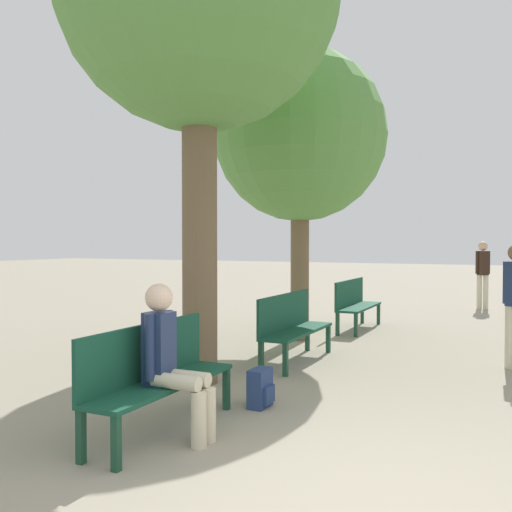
% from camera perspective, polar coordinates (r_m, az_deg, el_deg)
% --- Properties ---
extents(ground_plane, '(80.00, 80.00, 0.00)m').
position_cam_1_polar(ground_plane, '(4.04, 9.92, -23.41)').
color(ground_plane, gray).
extents(bench_row_0, '(0.43, 1.80, 0.96)m').
position_cam_1_polar(bench_row_0, '(5.25, -10.10, -11.16)').
color(bench_row_0, '#144733').
rests_on(bench_row_0, ground_plane).
extents(bench_row_1, '(0.43, 1.80, 0.96)m').
position_cam_1_polar(bench_row_1, '(8.09, 3.55, -6.68)').
color(bench_row_1, '#144733').
rests_on(bench_row_1, ground_plane).
extents(bench_row_2, '(0.43, 1.80, 0.96)m').
position_cam_1_polar(bench_row_2, '(11.16, 9.83, -4.44)').
color(bench_row_2, '#144733').
rests_on(bench_row_2, ground_plane).
extents(tree_row_1, '(2.95, 2.95, 4.99)m').
position_cam_1_polar(tree_row_1, '(9.99, 4.43, 11.81)').
color(tree_row_1, brown).
rests_on(tree_row_1, ground_plane).
extents(person_seated, '(0.63, 0.36, 1.33)m').
position_cam_1_polar(person_seated, '(5.01, -8.53, -9.97)').
color(person_seated, beige).
rests_on(person_seated, ground_plane).
extents(backpack, '(0.20, 0.30, 0.39)m').
position_cam_1_polar(backpack, '(5.98, 0.47, -13.10)').
color(backpack, navy).
rests_on(backpack, ground_plane).
extents(pedestrian_far, '(0.34, 0.30, 1.69)m').
position_cam_1_polar(pedestrian_far, '(15.32, 21.73, -1.35)').
color(pedestrian_far, beige).
rests_on(pedestrian_far, ground_plane).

